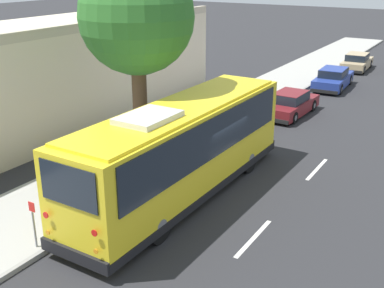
{
  "coord_description": "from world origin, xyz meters",
  "views": [
    {
      "loc": [
        -13.93,
        -7.99,
        7.62
      ],
      "look_at": [
        0.45,
        0.8,
        1.3
      ],
      "focal_mm": 45.0,
      "sensor_mm": 36.0,
      "label": 1
    }
  ],
  "objects_px": {
    "parked_sedan_blue": "(333,79)",
    "street_tree": "(138,9)",
    "parked_sedan_tan": "(357,62)",
    "sign_post_near": "(34,224)",
    "parked_sedan_maroon": "(290,104)",
    "sign_post_far": "(79,205)",
    "shuttle_bus": "(183,146)"
  },
  "relations": [
    {
      "from": "shuttle_bus",
      "to": "sign_post_near",
      "type": "distance_m",
      "value": 5.45
    },
    {
      "from": "parked_sedan_blue",
      "to": "parked_sedan_tan",
      "type": "distance_m",
      "value": 6.77
    },
    {
      "from": "parked_sedan_tan",
      "to": "sign_post_near",
      "type": "distance_m",
      "value": 30.2
    },
    {
      "from": "shuttle_bus",
      "to": "street_tree",
      "type": "relative_size",
      "value": 1.26
    },
    {
      "from": "parked_sedan_maroon",
      "to": "sign_post_far",
      "type": "relative_size",
      "value": 4.01
    },
    {
      "from": "parked_sedan_blue",
      "to": "street_tree",
      "type": "relative_size",
      "value": 0.56
    },
    {
      "from": "parked_sedan_blue",
      "to": "sign_post_near",
      "type": "bearing_deg",
      "value": 173.03
    },
    {
      "from": "parked_sedan_tan",
      "to": "street_tree",
      "type": "height_order",
      "value": "street_tree"
    },
    {
      "from": "parked_sedan_maroon",
      "to": "sign_post_near",
      "type": "distance_m",
      "value": 16.31
    },
    {
      "from": "parked_sedan_blue",
      "to": "street_tree",
      "type": "height_order",
      "value": "street_tree"
    },
    {
      "from": "parked_sedan_tan",
      "to": "street_tree",
      "type": "relative_size",
      "value": 0.52
    },
    {
      "from": "parked_sedan_maroon",
      "to": "parked_sedan_blue",
      "type": "bearing_deg",
      "value": 0.19
    },
    {
      "from": "parked_sedan_maroon",
      "to": "parked_sedan_tan",
      "type": "distance_m",
      "value": 13.92
    },
    {
      "from": "parked_sedan_tan",
      "to": "sign_post_near",
      "type": "height_order",
      "value": "sign_post_near"
    },
    {
      "from": "street_tree",
      "to": "sign_post_far",
      "type": "height_order",
      "value": "street_tree"
    },
    {
      "from": "sign_post_far",
      "to": "parked_sedan_blue",
      "type": "bearing_deg",
      "value": -4.24
    },
    {
      "from": "parked_sedan_blue",
      "to": "parked_sedan_tan",
      "type": "relative_size",
      "value": 1.09
    },
    {
      "from": "parked_sedan_maroon",
      "to": "street_tree",
      "type": "relative_size",
      "value": 0.53
    },
    {
      "from": "shuttle_bus",
      "to": "parked_sedan_blue",
      "type": "height_order",
      "value": "shuttle_bus"
    },
    {
      "from": "shuttle_bus",
      "to": "parked_sedan_maroon",
      "type": "xyz_separation_m",
      "value": [
        11.14,
        0.26,
        -1.26
      ]
    },
    {
      "from": "sign_post_near",
      "to": "sign_post_far",
      "type": "relative_size",
      "value": 1.26
    },
    {
      "from": "sign_post_far",
      "to": "sign_post_near",
      "type": "bearing_deg",
      "value": 180.0
    },
    {
      "from": "parked_sedan_maroon",
      "to": "parked_sedan_tan",
      "type": "height_order",
      "value": "parked_sedan_maroon"
    },
    {
      "from": "parked_sedan_maroon",
      "to": "shuttle_bus",
      "type": "bearing_deg",
      "value": -176.58
    },
    {
      "from": "parked_sedan_maroon",
      "to": "sign_post_far",
      "type": "height_order",
      "value": "parked_sedan_maroon"
    },
    {
      "from": "parked_sedan_maroon",
      "to": "parked_sedan_tan",
      "type": "xyz_separation_m",
      "value": [
        13.92,
        -0.12,
        -0.01
      ]
    },
    {
      "from": "parked_sedan_blue",
      "to": "sign_post_near",
      "type": "height_order",
      "value": "sign_post_near"
    },
    {
      "from": "sign_post_near",
      "to": "sign_post_far",
      "type": "distance_m",
      "value": 1.73
    },
    {
      "from": "parked_sedan_maroon",
      "to": "sign_post_far",
      "type": "distance_m",
      "value": 14.58
    },
    {
      "from": "parked_sedan_maroon",
      "to": "sign_post_near",
      "type": "height_order",
      "value": "sign_post_near"
    },
    {
      "from": "sign_post_near",
      "to": "street_tree",
      "type": "bearing_deg",
      "value": 9.11
    },
    {
      "from": "sign_post_near",
      "to": "parked_sedan_maroon",
      "type": "bearing_deg",
      "value": -4.83
    }
  ]
}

